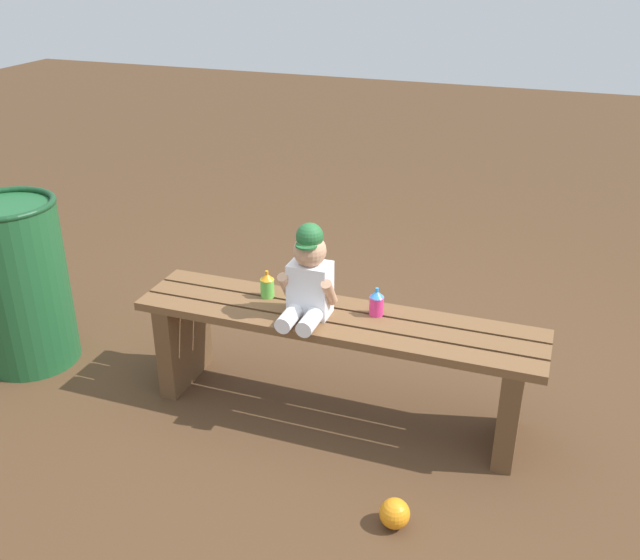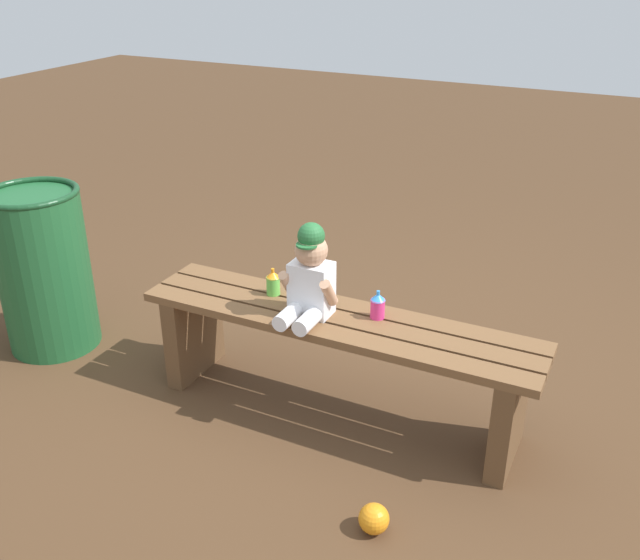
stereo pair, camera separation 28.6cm
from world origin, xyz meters
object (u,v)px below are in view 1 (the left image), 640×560
(child_figure, at_px, (308,277))
(sippy_cup_left, at_px, (267,285))
(toy_ball, at_px, (395,513))
(park_bench, at_px, (336,347))
(sippy_cup_right, at_px, (377,302))
(trash_bin, at_px, (20,283))

(child_figure, height_order, sippy_cup_left, child_figure)
(child_figure, relative_size, sippy_cup_left, 3.26)
(child_figure, height_order, toy_ball, child_figure)
(park_bench, height_order, sippy_cup_right, sippy_cup_right)
(sippy_cup_left, bearing_deg, sippy_cup_right, 0.00)
(park_bench, distance_m, trash_bin, 1.56)
(child_figure, xyz_separation_m, trash_bin, (-1.44, -0.06, -0.23))
(park_bench, distance_m, sippy_cup_left, 0.41)
(park_bench, relative_size, toy_ball, 15.63)
(trash_bin, bearing_deg, park_bench, 3.63)
(sippy_cup_right, relative_size, trash_bin, 0.15)
(park_bench, bearing_deg, sippy_cup_right, 23.51)
(child_figure, bearing_deg, trash_bin, -177.49)
(child_figure, xyz_separation_m, toy_ball, (0.53, -0.55, -0.60))
(toy_ball, relative_size, trash_bin, 0.13)
(child_figure, height_order, sippy_cup_right, child_figure)
(child_figure, distance_m, trash_bin, 1.46)
(child_figure, distance_m, toy_ball, 0.97)
(park_bench, distance_m, sippy_cup_right, 0.27)
(park_bench, relative_size, sippy_cup_right, 13.94)
(child_figure, xyz_separation_m, sippy_cup_right, (0.26, 0.10, -0.12))
(sippy_cup_left, bearing_deg, child_figure, -23.76)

